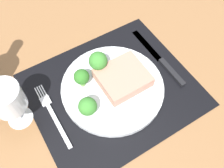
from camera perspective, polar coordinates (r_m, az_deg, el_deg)
The scene contains 10 objects.
ground_plane at distance 66.74cm, azimuth 0.11°, elevation -1.99°, with size 140.00×110.00×3.00cm, color brown.
placemat at distance 65.32cm, azimuth 0.11°, elevation -1.26°, with size 41.50×35.89×0.30cm, color black.
plate at distance 64.50cm, azimuth 0.11°, elevation -0.83°, with size 26.39×26.39×1.60cm, color silver.
steak at distance 63.62cm, azimuth 2.31°, elevation 1.68°, with size 11.99×10.88×2.98cm, color tan.
broccoli_near_fork at distance 63.39cm, azimuth -3.18°, elevation 5.18°, with size 4.77×4.77×6.57cm.
broccoli_front_edge at distance 57.83cm, azimuth -5.58°, elevation -5.14°, with size 4.42×4.42×5.37cm.
broccoli_back_left at distance 61.67cm, azimuth -6.95°, elevation 1.57°, with size 3.89×3.89×5.49cm.
fork at distance 63.25cm, azimuth -13.37°, elevation -6.74°, with size 2.40×19.20×0.50cm.
knife at distance 71.37cm, azimuth 11.28°, elevation 5.21°, with size 1.80×23.00×0.80cm.
wine_glass at distance 57.87cm, azimuth -22.73°, elevation -3.45°, with size 7.46×7.46×13.24cm.
Camera 1 is at (-17.47, -28.34, 56.35)cm, focal length 40.10 mm.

